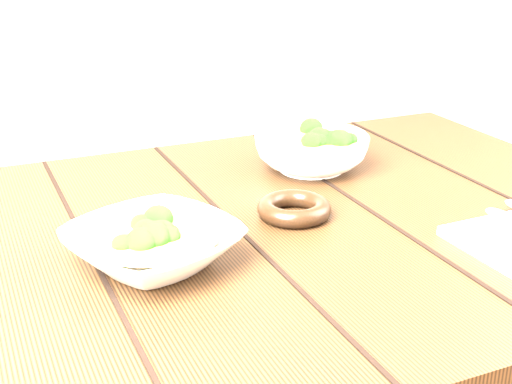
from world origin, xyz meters
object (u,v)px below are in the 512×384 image
Objects in this scene: table at (251,302)px; trivet at (294,209)px; soup_bowl_front at (153,245)px; soup_bowl_back at (311,151)px.

trivet is at bearing 3.83° from table.
soup_bowl_front is at bearing -159.36° from table.
trivet is (0.22, 0.06, -0.01)m from soup_bowl_front.
soup_bowl_front reaches higher than trivet.
soup_bowl_front is 0.41m from soup_bowl_back.
trivet is (-0.12, -0.17, -0.02)m from soup_bowl_back.
table is at bearing -136.90° from soup_bowl_back.
trivet is at bearing -124.69° from soup_bowl_back.
soup_bowl_back reaches higher than trivet.
soup_bowl_front is 1.16× the size of soup_bowl_back.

